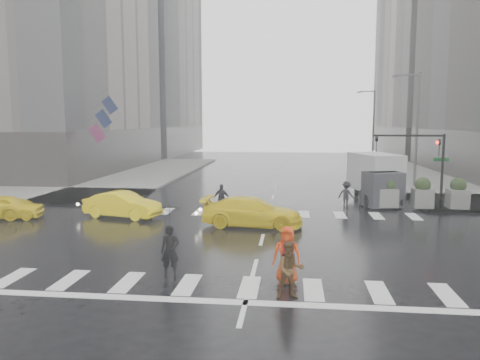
# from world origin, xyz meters

# --- Properties ---
(ground) EXTENTS (120.00, 120.00, 0.00)m
(ground) POSITION_xyz_m (0.00, 0.00, 0.00)
(ground) COLOR black
(ground) RESTS_ON ground
(sidewalk_nw) EXTENTS (35.00, 35.00, 0.15)m
(sidewalk_nw) POSITION_xyz_m (-19.50, 17.50, 0.07)
(sidewalk_nw) COLOR slate
(sidewalk_nw) RESTS_ON ground
(building_nw) EXTENTS (26.05, 26.05, 38.00)m
(building_nw) POSITION_xyz_m (-29.00, 27.00, 17.25)
(building_nw) COLOR gray
(building_nw) RESTS_ON ground
(building_nw_far) EXTENTS (26.05, 26.05, 44.00)m
(building_nw_far) POSITION_xyz_m (-29.00, 56.00, 20.19)
(building_nw_far) COLOR #63605B
(building_nw_far) RESTS_ON ground
(building_ne_far) EXTENTS (26.05, 26.05, 36.00)m
(building_ne_far) POSITION_xyz_m (29.00, 56.00, 16.27)
(building_ne_far) COLOR gray
(building_ne_far) RESTS_ON ground
(road_markings) EXTENTS (18.00, 48.00, 0.01)m
(road_markings) POSITION_xyz_m (0.00, 0.00, 0.01)
(road_markings) COLOR silver
(road_markings) RESTS_ON ground
(traffic_signal_pole) EXTENTS (4.45, 0.42, 4.50)m
(traffic_signal_pole) POSITION_xyz_m (9.01, 8.01, 3.22)
(traffic_signal_pole) COLOR black
(traffic_signal_pole) RESTS_ON ground
(street_lamp_near) EXTENTS (2.15, 0.22, 9.00)m
(street_lamp_near) POSITION_xyz_m (10.87, 18.00, 4.95)
(street_lamp_near) COLOR #59595B
(street_lamp_near) RESTS_ON ground
(street_lamp_far) EXTENTS (2.15, 0.22, 9.00)m
(street_lamp_far) POSITION_xyz_m (10.87, 38.00, 4.95)
(street_lamp_far) COLOR #59595B
(street_lamp_far) RESTS_ON ground
(planter_west) EXTENTS (1.10, 1.10, 1.80)m
(planter_west) POSITION_xyz_m (7.00, 8.20, 0.98)
(planter_west) COLOR slate
(planter_west) RESTS_ON ground
(planter_mid) EXTENTS (1.10, 1.10, 1.80)m
(planter_mid) POSITION_xyz_m (9.00, 8.20, 0.98)
(planter_mid) COLOR slate
(planter_mid) RESTS_ON ground
(planter_east) EXTENTS (1.10, 1.10, 1.80)m
(planter_east) POSITION_xyz_m (11.00, 8.20, 0.98)
(planter_east) COLOR slate
(planter_east) RESTS_ON ground
(flag_cluster) EXTENTS (2.87, 3.06, 4.69)m
(flag_cluster) POSITION_xyz_m (-15.08, 18.50, 5.64)
(flag_cluster) COLOR #59595B
(flag_cluster) RESTS_ON ground
(pedestrian_black) EXTENTS (1.14, 1.15, 2.43)m
(pedestrian_black) POSITION_xyz_m (-2.76, -5.22, 1.59)
(pedestrian_black) COLOR black
(pedestrian_black) RESTS_ON ground
(pedestrian_brown) EXTENTS (0.97, 0.83, 1.73)m
(pedestrian_brown) POSITION_xyz_m (1.28, -6.80, 0.87)
(pedestrian_brown) COLOR #4B351B
(pedestrian_brown) RESTS_ON ground
(pedestrian_orange) EXTENTS (0.99, 0.71, 1.89)m
(pedestrian_orange) POSITION_xyz_m (1.16, -5.53, 0.95)
(pedestrian_orange) COLOR red
(pedestrian_orange) RESTS_ON ground
(pedestrian_far_a) EXTENTS (1.03, 0.71, 1.65)m
(pedestrian_far_a) POSITION_xyz_m (-2.70, 5.99, 0.82)
(pedestrian_far_a) COLOR black
(pedestrian_far_a) RESTS_ON ground
(pedestrian_far_b) EXTENTS (1.20, 1.03, 1.62)m
(pedestrian_far_b) POSITION_xyz_m (4.59, 8.34, 0.81)
(pedestrian_far_b) COLOR black
(pedestrian_far_b) RESTS_ON ground
(taxi_front) EXTENTS (4.10, 2.38, 1.31)m
(taxi_front) POSITION_xyz_m (-13.99, 2.97, 0.66)
(taxi_front) COLOR yellow
(taxi_front) RESTS_ON ground
(taxi_mid) EXTENTS (4.49, 2.42, 1.40)m
(taxi_mid) POSITION_xyz_m (-7.89, 4.04, 0.70)
(taxi_mid) COLOR yellow
(taxi_mid) RESTS_ON ground
(taxi_rear) EXTENTS (4.58, 2.38, 1.46)m
(taxi_rear) POSITION_xyz_m (-0.66, 2.68, 0.73)
(taxi_rear) COLOR yellow
(taxi_rear) RESTS_ON ground
(box_truck) EXTENTS (2.19, 5.83, 3.10)m
(box_truck) POSITION_xyz_m (6.79, 10.75, 1.65)
(box_truck) COLOR silver
(box_truck) RESTS_ON ground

